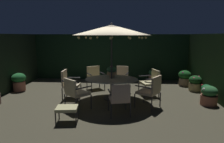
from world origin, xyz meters
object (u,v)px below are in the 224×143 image
(patio_chair_northeast, at_px, (122,76))
(patio_chair_southwest, at_px, (120,97))
(patio_chair_east, at_px, (95,76))
(patio_chair_southeast, at_px, (69,82))
(potted_plant_left_near, at_px, (153,75))
(patio_chair_south, at_px, (75,91))
(centerpiece_planter, at_px, (112,71))
(potted_plant_right_near, at_px, (209,96))
(potted_plant_back_left, at_px, (195,83))
(ottoman_footrest, at_px, (67,109))
(patio_chair_west, at_px, (151,89))
(patio_umbrella, at_px, (112,30))
(potted_plant_front_corner, at_px, (19,81))
(potted_plant_back_center, at_px, (185,77))
(patio_chair_north, at_px, (151,81))
(potted_plant_right_far, at_px, (206,91))
(patio_dining_table, at_px, (112,82))

(patio_chair_northeast, distance_m, patio_chair_southwest, 2.97)
(patio_chair_east, height_order, patio_chair_southeast, patio_chair_southeast)
(patio_chair_southeast, relative_size, potted_plant_left_near, 1.66)
(patio_chair_south, xyz_separation_m, patio_chair_southwest, (1.36, -0.37, -0.04))
(centerpiece_planter, xyz_separation_m, potted_plant_right_near, (3.19, -0.64, -0.66))
(patio_chair_southwest, height_order, potted_plant_back_left, patio_chair_southwest)
(ottoman_footrest, bearing_deg, potted_plant_back_left, 36.83)
(centerpiece_planter, relative_size, patio_chair_northeast, 0.47)
(patio_chair_northeast, relative_size, patio_chair_southwest, 0.99)
(patio_chair_east, height_order, patio_chair_west, patio_chair_west)
(patio_umbrella, bearing_deg, ottoman_footrest, -116.70)
(patio_chair_east, bearing_deg, centerpiece_planter, -54.66)
(patio_chair_southeast, relative_size, potted_plant_back_left, 1.61)
(potted_plant_front_corner, bearing_deg, patio_chair_east, 9.85)
(patio_umbrella, xyz_separation_m, patio_chair_northeast, (0.33, 1.48, -1.86))
(patio_chair_southeast, xyz_separation_m, potted_plant_back_center, (4.68, 2.12, -0.22))
(patio_chair_north, height_order, potted_plant_left_near, patio_chair_north)
(patio_chair_west, distance_m, potted_plant_left_near, 3.63)
(patio_chair_east, height_order, potted_plant_front_corner, patio_chair_east)
(potted_plant_right_near, bearing_deg, potted_plant_right_far, 74.01)
(potted_plant_right_far, bearing_deg, patio_chair_northeast, 159.48)
(centerpiece_planter, xyz_separation_m, patio_chair_northeast, (0.34, 1.30, -0.43))
(centerpiece_planter, bearing_deg, patio_chair_west, -38.92)
(patio_chair_east, height_order, potted_plant_left_near, patio_chair_east)
(centerpiece_planter, xyz_separation_m, patio_chair_south, (-1.02, -1.30, -0.40))
(ottoman_footrest, distance_m, potted_plant_right_far, 5.01)
(patio_chair_north, distance_m, potted_plant_front_corner, 5.28)
(patio_chair_south, bearing_deg, patio_chair_southwest, -15.20)
(ottoman_footrest, bearing_deg, patio_chair_southeast, 104.41)
(patio_chair_north, relative_size, ottoman_footrest, 1.67)
(patio_chair_west, height_order, potted_plant_right_far, patio_chair_west)
(potted_plant_right_near, relative_size, potted_plant_back_center, 0.92)
(patio_dining_table, distance_m, ottoman_footrest, 2.28)
(potted_plant_front_corner, bearing_deg, potted_plant_right_near, -9.92)
(patio_chair_west, bearing_deg, potted_plant_front_corner, 162.34)
(patio_dining_table, bearing_deg, patio_chair_west, -33.77)
(patio_chair_northeast, height_order, patio_chair_east, patio_chair_east)
(potted_plant_right_near, bearing_deg, potted_plant_front_corner, 170.08)
(patio_chair_east, xyz_separation_m, potted_plant_right_far, (4.21, -0.96, -0.30))
(patio_chair_west, distance_m, potted_plant_front_corner, 5.35)
(patio_chair_east, height_order, potted_plant_back_left, patio_chair_east)
(patio_chair_southwest, relative_size, potted_plant_front_corner, 1.27)
(patio_chair_west, bearing_deg, potted_plant_right_near, 11.69)
(patio_chair_southeast, relative_size, patio_chair_southwest, 1.09)
(patio_umbrella, height_order, patio_chair_north, patio_umbrella)
(centerpiece_planter, relative_size, patio_chair_southeast, 0.43)
(patio_chair_east, bearing_deg, patio_chair_west, -46.04)
(potted_plant_front_corner, relative_size, potted_plant_left_near, 1.20)
(patio_chair_south, height_order, potted_plant_left_near, patio_chair_south)
(patio_chair_southwest, bearing_deg, potted_plant_right_far, 30.52)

